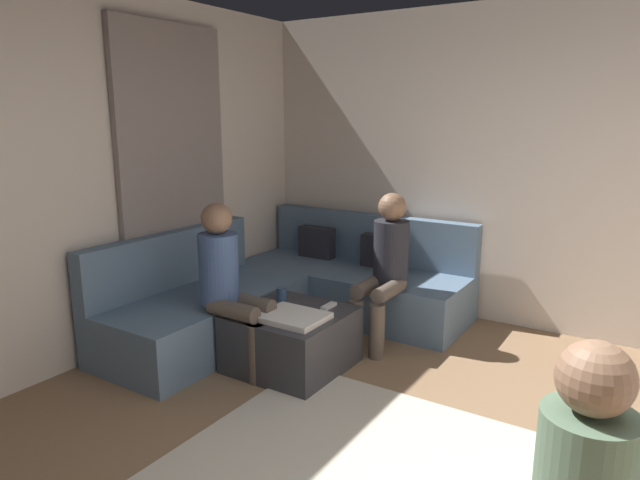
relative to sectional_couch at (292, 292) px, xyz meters
name	(u,v)px	position (x,y,z in m)	size (l,w,h in m)	color
wall_back	(583,172)	(2.08, 1.06, 1.07)	(6.00, 0.12, 2.70)	beige
wall_left	(9,186)	(-0.86, -1.88, 1.07)	(0.12, 6.00, 2.70)	beige
curtain_panel	(174,182)	(-0.76, -0.58, 0.97)	(0.06, 1.10, 2.50)	gray
sectional_couch	(292,292)	(0.00, 0.00, 0.00)	(2.10, 2.55, 0.87)	slate
ottoman	(291,339)	(0.51, -0.72, -0.07)	(0.76, 0.76, 0.42)	#333338
folded_blanket	(293,317)	(0.61, -0.84, 0.16)	(0.44, 0.36, 0.04)	white
coffee_mug	(281,294)	(0.29, -0.54, 0.19)	(0.08, 0.08, 0.10)	#334C72
game_remote	(329,306)	(0.69, -0.50, 0.15)	(0.05, 0.15, 0.02)	white
person_on_couch_back	(385,263)	(0.87, 0.06, 0.38)	(0.30, 0.60, 1.20)	brown
person_on_couch_side	(229,280)	(0.15, -0.96, 0.38)	(0.60, 0.30, 1.20)	brown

